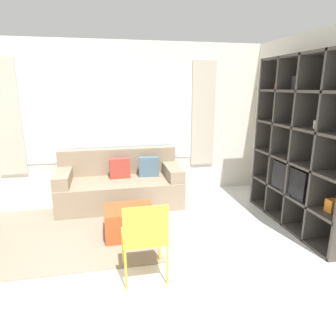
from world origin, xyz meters
The scene contains 8 objects.
ground_plane centered at (0.00, 0.00, 0.00)m, with size 16.00×16.00×0.00m, color silver.
wall_back centered at (0.00, 3.20, 1.36)m, with size 6.68×0.11×2.70m.
wall_right centered at (2.77, 1.58, 1.35)m, with size 0.07×4.37×2.70m, color silver.
area_rug centered at (-0.86, 1.72, 0.01)m, with size 2.70×1.93×0.01m, color gray.
shelving_unit centered at (2.55, 1.34, 1.17)m, with size 0.44×1.93×2.36m.
couch_main centered at (0.09, 2.70, 0.32)m, with size 2.03×0.94×0.90m.
ottoman centered at (0.13, 1.51, 0.20)m, with size 0.64×0.52×0.40m.
folding_chair centered at (0.21, 0.51, 0.52)m, with size 0.44×0.46×0.86m.
Camera 1 is at (-0.12, -2.19, 1.95)m, focal length 32.00 mm.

